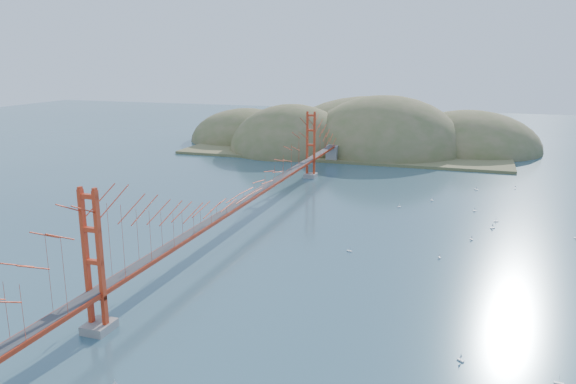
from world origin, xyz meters
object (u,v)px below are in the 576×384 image
(sailboat_1, at_px, (471,239))
(sailboat_2, at_px, (559,382))
(bridge, at_px, (245,171))
(sailboat_0, at_px, (440,257))

(sailboat_1, relative_size, sailboat_2, 0.81)
(bridge, bearing_deg, sailboat_0, -11.05)
(sailboat_2, bearing_deg, bridge, 141.39)
(sailboat_2, height_order, sailboat_0, sailboat_2)
(bridge, bearing_deg, sailboat_2, -38.61)
(bridge, xyz_separation_m, sailboat_2, (33.59, -26.82, -6.85))
(bridge, relative_size, sailboat_0, 169.03)
(bridge, xyz_separation_m, sailboat_1, (27.67, 2.59, -6.87))
(bridge, distance_m, sailboat_1, 28.62)
(sailboat_1, height_order, sailboat_0, sailboat_1)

